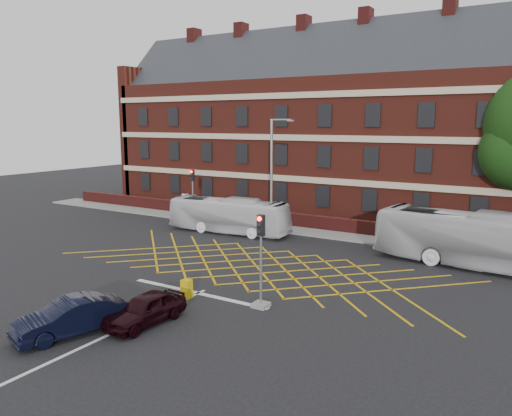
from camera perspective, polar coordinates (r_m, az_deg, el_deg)
The scene contains 16 objects.
ground at distance 27.72m, azimuth -2.14°, elevation -7.65°, with size 120.00×120.00×0.00m, color black.
victorian_building at distance 46.30m, azimuth 13.49°, elevation 8.97°, with size 51.00×12.17×20.40m.
boundary_wall at distance 38.73m, azimuth 8.55°, elevation -1.85°, with size 56.00×0.50×1.10m, color #511715.
far_pavement at distance 37.94m, azimuth 7.94°, elevation -2.84°, with size 60.00×3.00×0.12m, color slate.
box_junction_hatching at distance 29.33m, azimuth 0.03°, elevation -6.64°, with size 11.50×0.12×0.02m, color #CC990C.
stop_line at distance 25.03m, azimuth -6.64°, elevation -9.64°, with size 8.00×0.30×0.02m, color silver.
centre_line at distance 20.69m, azimuth -18.16°, elevation -14.38°, with size 0.15×14.00×0.02m, color silver.
bus_left at distance 37.77m, azimuth -3.14°, elevation -0.84°, with size 2.24×9.57×2.66m, color silver.
bus_right at distance 31.33m, azimuth 24.13°, elevation -3.37°, with size 2.74×11.72×3.26m, color silver.
car_navy at distance 21.43m, azimuth -20.46°, elevation -11.61°, with size 1.52×4.35×1.43m, color black.
car_maroon at distance 21.64m, azimuth -12.53°, elevation -11.19°, with size 1.53×3.80×1.29m, color black.
traffic_light_near at distance 22.56m, azimuth 0.55°, elevation -7.07°, with size 0.70×0.70×4.27m.
traffic_light_far at distance 43.25m, azimuth -7.23°, elevation 1.03°, with size 0.70×0.70×4.27m.
street_lamp at distance 36.01m, azimuth 1.85°, elevation 1.16°, with size 2.25×1.00×8.52m.
direction_signs at distance 43.75m, azimuth -7.87°, elevation 0.61°, with size 1.10×0.16×2.20m.
utility_cabinet at distance 24.33m, azimuth -7.93°, elevation -9.15°, with size 0.44×0.42×0.90m, color gold.
Camera 1 is at (14.67, -22.00, 8.33)m, focal length 35.00 mm.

